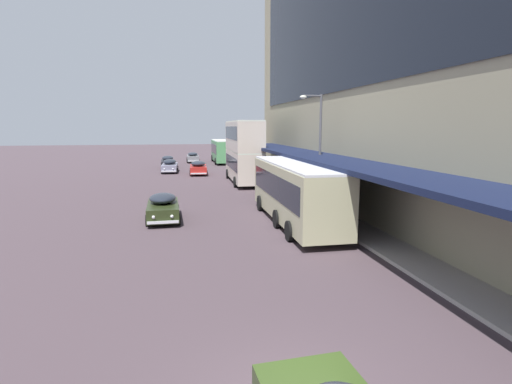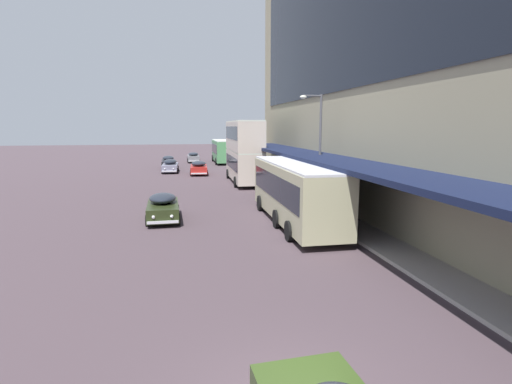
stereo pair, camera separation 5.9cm
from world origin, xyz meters
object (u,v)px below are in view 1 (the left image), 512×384
(sedan_trailing_near, at_px, (193,157))
(street_lamp, at_px, (318,143))
(transit_bus_kerbside_far, at_px, (244,150))
(sedan_far_back, at_px, (198,168))
(transit_bus_kerbside_front, at_px, (295,189))
(sedan_second_near, at_px, (170,166))
(sedan_oncoming_rear, at_px, (163,207))
(sedan_second_mid, at_px, (168,162))
(transit_bus_kerbside_rear, at_px, (222,150))

(sedan_trailing_near, distance_m, street_lamp, 38.33)
(transit_bus_kerbside_far, distance_m, sedan_far_back, 8.96)
(sedan_trailing_near, height_order, street_lamp, street_lamp)
(transit_bus_kerbside_front, xyz_separation_m, sedan_second_near, (-7.38, 27.73, -1.20))
(transit_bus_kerbside_front, xyz_separation_m, sedan_far_back, (-4.13, 24.74, -1.19))
(transit_bus_kerbside_front, distance_m, sedan_second_near, 28.72)
(transit_bus_kerbside_front, relative_size, sedan_second_near, 2.34)
(transit_bus_kerbside_front, distance_m, sedan_oncoming_rear, 7.82)
(transit_bus_kerbside_front, height_order, sedan_second_near, transit_bus_kerbside_front)
(sedan_second_mid, height_order, street_lamp, street_lamp)
(sedan_trailing_near, bearing_deg, sedan_second_near, -104.02)
(sedan_far_back, bearing_deg, sedan_trailing_near, 89.92)
(sedan_second_mid, bearing_deg, transit_bus_kerbside_front, -76.91)
(transit_bus_kerbside_far, xyz_separation_m, sedan_second_near, (-7.28, 10.61, -2.48))
(sedan_trailing_near, bearing_deg, sedan_oncoming_rear, -94.86)
(transit_bus_kerbside_rear, height_order, street_lamp, street_lamp)
(sedan_oncoming_rear, bearing_deg, street_lamp, 5.84)
(sedan_far_back, height_order, sedan_second_near, sedan_far_back)
(transit_bus_kerbside_front, xyz_separation_m, street_lamp, (2.46, 3.27, 2.42))
(sedan_oncoming_rear, distance_m, street_lamp, 10.54)
(transit_bus_kerbside_rear, bearing_deg, sedan_far_back, -106.96)
(transit_bus_kerbside_rear, distance_m, sedan_second_mid, 9.78)
(transit_bus_kerbside_rear, bearing_deg, transit_bus_kerbside_far, -90.73)
(transit_bus_kerbside_far, relative_size, sedan_second_mid, 2.15)
(sedan_trailing_near, xyz_separation_m, sedan_oncoming_rear, (-3.28, -38.59, 0.00))
(transit_bus_kerbside_front, distance_m, sedan_trailing_near, 41.08)
(sedan_second_mid, distance_m, street_lamp, 31.82)
(transit_bus_kerbside_front, height_order, sedan_second_mid, transit_bus_kerbside_front)
(transit_bus_kerbside_rear, distance_m, sedan_far_back, 14.80)
(sedan_trailing_near, relative_size, street_lamp, 0.61)
(sedan_oncoming_rear, bearing_deg, sedan_trailing_near, 85.14)
(street_lamp, bearing_deg, transit_bus_kerbside_rear, 93.68)
(sedan_oncoming_rear, relative_size, street_lamp, 0.60)
(transit_bus_kerbside_rear, bearing_deg, street_lamp, -86.32)
(transit_bus_kerbside_far, height_order, sedan_second_near, transit_bus_kerbside_far)
(sedan_trailing_near, bearing_deg, transit_bus_kerbside_front, -84.26)
(transit_bus_kerbside_rear, bearing_deg, transit_bus_kerbside_front, -90.26)
(transit_bus_kerbside_rear, xyz_separation_m, sedan_oncoming_rear, (-7.56, -36.59, -1.20))
(transit_bus_kerbside_front, bearing_deg, sedan_far_back, 99.47)
(transit_bus_kerbside_rear, bearing_deg, sedan_oncoming_rear, -101.67)
(sedan_far_back, bearing_deg, street_lamp, -72.93)
(sedan_trailing_near, height_order, sedan_second_mid, sedan_second_mid)
(transit_bus_kerbside_far, bearing_deg, sedan_far_back, 117.87)
(transit_bus_kerbside_front, height_order, sedan_trailing_near, transit_bus_kerbside_front)
(sedan_far_back, distance_m, sedan_second_mid, 9.19)
(sedan_trailing_near, distance_m, sedan_second_near, 13.53)
(transit_bus_kerbside_rear, distance_m, street_lamp, 35.74)
(transit_bus_kerbside_front, relative_size, sedan_far_back, 2.34)
(sedan_second_mid, bearing_deg, transit_bus_kerbside_rear, 35.63)
(transit_bus_kerbside_far, xyz_separation_m, sedan_trailing_near, (-4.01, 23.73, -2.48))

